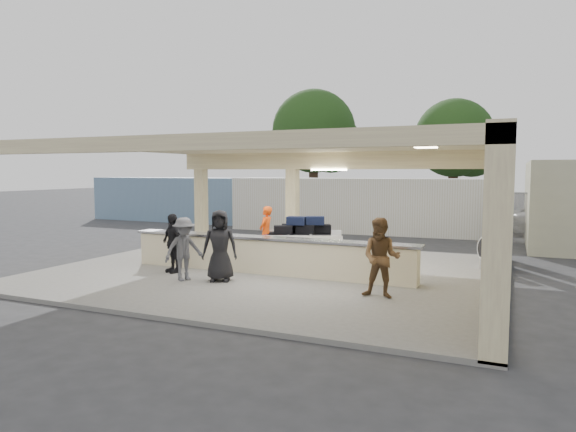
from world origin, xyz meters
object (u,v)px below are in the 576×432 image
at_px(passenger_c, 184,249).
at_px(baggage_handler, 266,232).
at_px(car_dark, 479,214).
at_px(passenger_a, 381,258).
at_px(car_white_a, 567,220).
at_px(baggage_counter, 267,255).
at_px(container_white, 354,205).
at_px(passenger_d, 220,246).
at_px(passenger_b, 173,243).
at_px(container_blue, 171,199).
at_px(drum_fan, 492,250).
at_px(luggage_cart, 300,238).

bearing_deg(passenger_c, baggage_handler, 23.60).
relative_size(passenger_c, car_dark, 0.37).
relative_size(passenger_a, car_white_a, 0.35).
relative_size(baggage_counter, container_white, 0.71).
distance_m(baggage_counter, baggage_handler, 2.35).
distance_m(baggage_counter, passenger_d, 1.54).
xyz_separation_m(baggage_counter, container_white, (-0.83, 10.96, 0.66)).
distance_m(passenger_b, container_blue, 16.17).
height_order(drum_fan, container_white, container_white).
bearing_deg(car_dark, passenger_b, -160.28).
bearing_deg(container_blue, car_dark, 9.77).
xyz_separation_m(luggage_cart, car_white_a, (8.02, 11.22, -0.14)).
bearing_deg(baggage_counter, car_white_a, 57.98).
relative_size(luggage_cart, passenger_d, 1.52).
relative_size(luggage_cart, car_white_a, 0.55).
bearing_deg(passenger_c, container_white, 27.49).
relative_size(passenger_b, car_dark, 0.37).
height_order(luggage_cart, container_blue, container_blue).
bearing_deg(car_dark, passenger_a, -140.22).
height_order(luggage_cart, drum_fan, luggage_cart).
relative_size(passenger_c, passenger_d, 0.89).
xyz_separation_m(baggage_handler, container_white, (0.21, 8.88, 0.33)).
height_order(passenger_a, car_dark, passenger_a).
bearing_deg(passenger_b, container_white, 105.75).
distance_m(drum_fan, container_blue, 19.62).
height_order(container_white, container_blue, container_white).
bearing_deg(drum_fan, car_white_a, 116.81).
height_order(drum_fan, car_white_a, car_white_a).
bearing_deg(container_blue, baggage_handler, -41.29).
distance_m(passenger_a, passenger_c, 4.93).
bearing_deg(container_blue, baggage_counter, -44.11).
bearing_deg(luggage_cart, passenger_a, -64.88).
xyz_separation_m(luggage_cart, passenger_c, (-1.68, -3.56, 0.05)).
bearing_deg(container_white, baggage_counter, -87.98).
distance_m(passenger_d, car_dark, 16.76).
xyz_separation_m(baggage_handler, car_dark, (5.52, 12.53, -0.20)).
relative_size(luggage_cart, drum_fan, 2.82).
bearing_deg(car_white_a, baggage_handler, 122.46).
distance_m(baggage_counter, drum_fan, 6.39).
distance_m(luggage_cart, passenger_c, 3.94).
distance_m(passenger_b, passenger_c, 1.14).
relative_size(baggage_handler, car_white_a, 0.33).
xyz_separation_m(passenger_a, car_dark, (1.05, 16.02, -0.25)).
bearing_deg(passenger_d, passenger_b, 143.27).
bearing_deg(container_white, passenger_b, -99.69).
bearing_deg(container_blue, container_white, -4.64).
height_order(passenger_b, car_white_a, passenger_b).
height_order(baggage_handler, container_white, container_white).
distance_m(drum_fan, container_white, 10.00).
bearing_deg(container_blue, drum_fan, -25.73).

